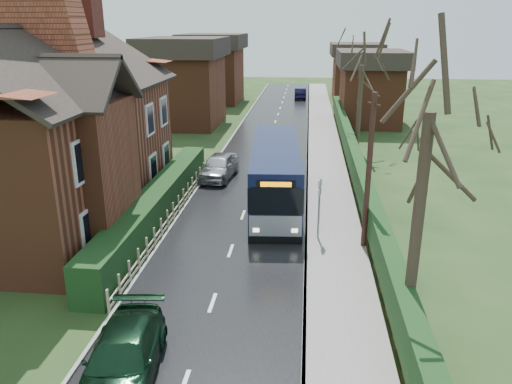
# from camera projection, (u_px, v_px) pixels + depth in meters

# --- Properties ---
(ground) EXTENTS (140.00, 140.00, 0.00)m
(ground) POSITION_uv_depth(u_px,v_px,m) (222.00, 274.00, 18.43)
(ground) COLOR #374E21
(ground) RESTS_ON ground
(road) EXTENTS (6.00, 100.00, 0.02)m
(road) POSITION_uv_depth(u_px,v_px,m) (252.00, 189.00, 27.84)
(road) COLOR black
(road) RESTS_ON ground
(pavement) EXTENTS (2.50, 100.00, 0.14)m
(pavement) POSITION_uv_depth(u_px,v_px,m) (329.00, 190.00, 27.41)
(pavement) COLOR slate
(pavement) RESTS_ON ground
(kerb_right) EXTENTS (0.12, 100.00, 0.14)m
(kerb_right) POSITION_uv_depth(u_px,v_px,m) (307.00, 190.00, 27.53)
(kerb_right) COLOR gray
(kerb_right) RESTS_ON ground
(kerb_left) EXTENTS (0.12, 100.00, 0.10)m
(kerb_left) POSITION_uv_depth(u_px,v_px,m) (198.00, 187.00, 28.13)
(kerb_left) COLOR gray
(kerb_left) RESTS_ON ground
(front_hedge) EXTENTS (1.20, 16.00, 1.60)m
(front_hedge) POSITION_uv_depth(u_px,v_px,m) (157.00, 204.00, 23.26)
(front_hedge) COLOR black
(front_hedge) RESTS_ON ground
(picket_fence) EXTENTS (0.10, 16.00, 0.90)m
(picket_fence) POSITION_uv_depth(u_px,v_px,m) (173.00, 212.00, 23.30)
(picket_fence) COLOR tan
(picket_fence) RESTS_ON ground
(right_wall_hedge) EXTENTS (0.60, 50.00, 1.80)m
(right_wall_hedge) POSITION_uv_depth(u_px,v_px,m) (358.00, 175.00, 26.96)
(right_wall_hedge) COLOR brown
(right_wall_hedge) RESTS_ON ground
(brick_house) EXTENTS (9.30, 14.60, 10.30)m
(brick_house) POSITION_uv_depth(u_px,v_px,m) (46.00, 127.00, 22.36)
(brick_house) COLOR brown
(brick_house) RESTS_ON ground
(bus) EXTENTS (3.00, 10.24, 3.07)m
(bus) POSITION_uv_depth(u_px,v_px,m) (275.00, 175.00, 25.18)
(bus) COLOR black
(bus) RESTS_ON ground
(car_silver) EXTENTS (2.16, 4.42, 1.45)m
(car_silver) POSITION_uv_depth(u_px,v_px,m) (219.00, 166.00, 29.68)
(car_silver) COLOR #B7B6BC
(car_silver) RESTS_ON ground
(car_green) EXTENTS (2.28, 4.60, 1.28)m
(car_green) POSITION_uv_depth(u_px,v_px,m) (123.00, 358.00, 12.83)
(car_green) COLOR black
(car_green) RESTS_ON ground
(car_distant) EXTENTS (1.52, 3.93, 1.28)m
(car_distant) POSITION_uv_depth(u_px,v_px,m) (300.00, 93.00, 60.55)
(car_distant) COLOR black
(car_distant) RESTS_ON ground
(bus_stop_sign) EXTENTS (0.17, 0.42, 2.78)m
(bus_stop_sign) POSITION_uv_depth(u_px,v_px,m) (319.00, 200.00, 20.73)
(bus_stop_sign) COLOR slate
(bus_stop_sign) RESTS_ON ground
(telegraph_pole) EXTENTS (0.41, 0.78, 6.38)m
(telegraph_pole) POSITION_uv_depth(u_px,v_px,m) (369.00, 173.00, 19.54)
(telegraph_pole) COLOR black
(telegraph_pole) RESTS_ON ground
(tree_right_near) EXTENTS (4.44, 4.44, 9.58)m
(tree_right_near) POSITION_uv_depth(u_px,v_px,m) (432.00, 94.00, 12.39)
(tree_right_near) COLOR #32261D
(tree_right_near) RESTS_ON ground
(tree_right_far) EXTENTS (4.51, 4.51, 8.70)m
(tree_right_far) POSITION_uv_depth(u_px,v_px,m) (362.00, 59.00, 33.54)
(tree_right_far) COLOR #32281D
(tree_right_far) RESTS_ON ground
(tree_house_side) EXTENTS (3.93, 3.93, 8.93)m
(tree_house_side) POSITION_uv_depth(u_px,v_px,m) (104.00, 57.00, 32.97)
(tree_house_side) COLOR #3E2F24
(tree_house_side) RESTS_ON ground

